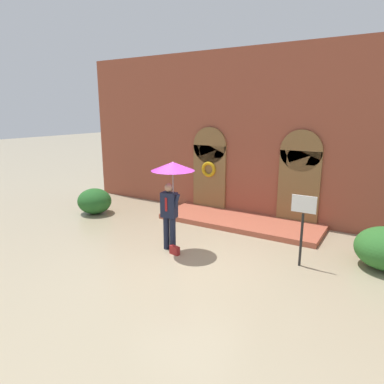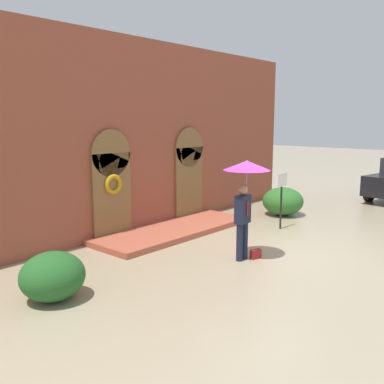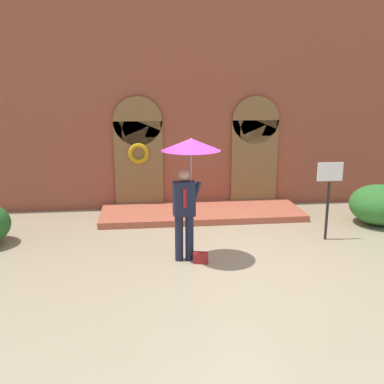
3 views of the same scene
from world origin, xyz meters
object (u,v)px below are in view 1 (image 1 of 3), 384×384
Objects in this scene: handbag at (175,250)px; sign_post at (303,219)px; shrub_left at (95,201)px; person_with_umbrella at (172,179)px.

handbag is 3.26m from sign_post.
shrub_left is (-7.40, 0.52, -0.71)m from sign_post.
shrub_left is at bearing 162.88° from person_with_umbrella.
person_with_umbrella is 1.37× the size of sign_post.
sign_post is at bearing -4.03° from shrub_left.
handbag is 4.75m from shrub_left.
sign_post reaches higher than shrub_left.
shrub_left is at bearing 175.97° from sign_post.
shrub_left reaches higher than handbag.
person_with_umbrella is at bearing 147.21° from handbag.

